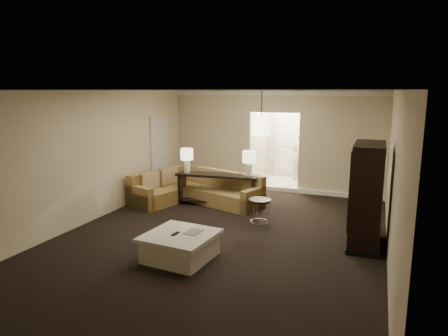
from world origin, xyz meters
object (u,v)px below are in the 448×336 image
at_px(sectional_sofa, 196,190).
at_px(armoire, 366,197).
at_px(coffee_table, 180,246).
at_px(person, 300,153).
at_px(console_table, 217,187).
at_px(drink_table, 260,207).

height_order(sectional_sofa, armoire, armoire).
relative_size(coffee_table, person, 0.69).
bearing_deg(person, armoire, 96.76).
height_order(sectional_sofa, console_table, sectional_sofa).
xyz_separation_m(coffee_table, person, (0.71, 6.80, 0.63)).
bearing_deg(armoire, console_table, 158.46).
distance_m(coffee_table, person, 6.87).
bearing_deg(drink_table, sectional_sofa, 149.96).
bearing_deg(person, coffee_table, 67.52).
height_order(sectional_sofa, drink_table, sectional_sofa).
xyz_separation_m(sectional_sofa, coffee_table, (1.23, -3.23, -0.09)).
bearing_deg(coffee_table, drink_table, 69.30).
relative_size(sectional_sofa, person, 1.86).
relative_size(coffee_table, drink_table, 2.03).
height_order(coffee_table, armoire, armoire).
bearing_deg(console_table, coffee_table, -84.72).
height_order(console_table, drink_table, console_table).
distance_m(sectional_sofa, person, 4.10).
xyz_separation_m(armoire, person, (-2.14, 4.98, -0.04)).
distance_m(armoire, drink_table, 2.14).
bearing_deg(sectional_sofa, drink_table, -11.41).
height_order(coffee_table, drink_table, drink_table).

